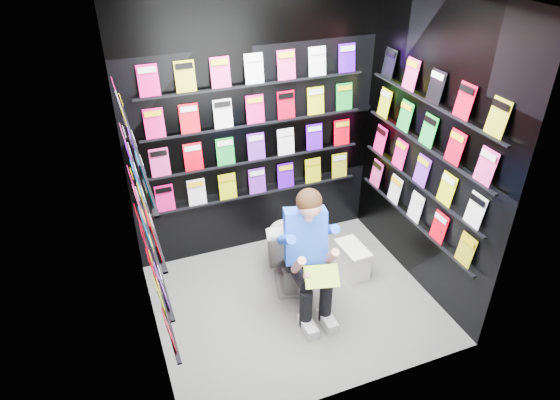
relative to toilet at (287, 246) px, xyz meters
name	(u,v)px	position (x,y,z in m)	size (l,w,h in m)	color
floor	(294,302)	(-0.07, -0.35, -0.37)	(2.40, 2.40, 0.00)	slate
wall_back	(255,128)	(-0.07, 0.65, 0.93)	(2.40, 0.04, 2.60)	black
wall_front	(361,250)	(-0.07, -1.35, 0.93)	(2.40, 0.04, 2.60)	black
wall_left	(137,206)	(-1.27, -0.35, 0.93)	(0.04, 2.00, 2.60)	black
wall_right	(428,151)	(1.13, -0.35, 0.93)	(0.04, 2.00, 2.60)	black
comics_back	(256,128)	(-0.07, 0.62, 0.94)	(2.10, 0.06, 1.37)	#F31376
comics_left	(141,205)	(-1.24, -0.35, 0.94)	(0.06, 1.70, 1.37)	#F31376
comics_right	(425,151)	(1.10, -0.35, 0.94)	(0.06, 1.70, 1.37)	#F31376
toilet	(287,246)	(0.00, 0.00, 0.00)	(0.42, 0.75, 0.73)	white
longbox	(352,260)	(0.62, -0.15, -0.23)	(0.20, 0.36, 0.27)	silver
longbox_lid	(353,248)	(0.62, -0.15, -0.09)	(0.21, 0.37, 0.03)	silver
reader	(304,236)	(0.00, -0.38, 0.37)	(0.47, 0.69, 1.27)	blue
held_comic	(322,276)	(0.00, -0.73, 0.21)	(0.27, 0.01, 0.19)	green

